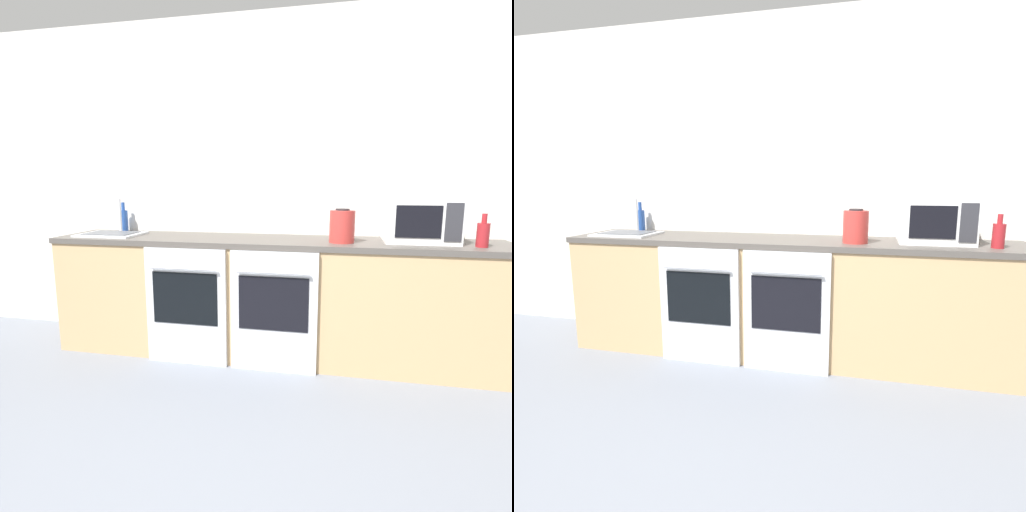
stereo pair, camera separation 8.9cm
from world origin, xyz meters
The scene contains 9 objects.
wall_back centered at (0.00, 2.21, 1.30)m, with size 10.00×0.06×2.60m.
counter_back centered at (0.00, 1.88, 0.45)m, with size 3.35×0.62×0.90m.
oven_left centered at (-0.58, 1.57, 0.44)m, with size 0.60×0.06×0.86m.
oven_right centered at (0.06, 1.57, 0.44)m, with size 0.60×0.06×0.86m.
microwave centered at (1.03, 1.94, 1.06)m, with size 0.48×0.39×0.32m.
bottle_red centered at (1.39, 1.76, 0.99)m, with size 0.08×0.08×0.22m.
bottle_blue centered at (-1.34, 2.10, 1.00)m, with size 0.07×0.07×0.25m.
kettle centered at (0.50, 1.79, 1.02)m, with size 0.17×0.17×0.24m.
sink centered at (-1.30, 1.84, 0.92)m, with size 0.46×0.37×0.29m.
Camera 2 is at (0.56, -1.02, 1.30)m, focal length 28.00 mm.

